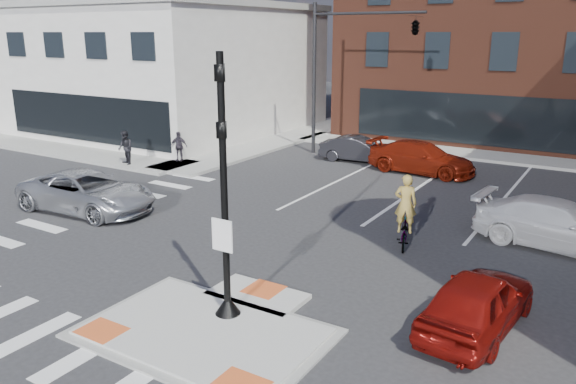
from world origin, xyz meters
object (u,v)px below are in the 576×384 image
Objects in this scene: silver_suv at (87,192)px; red_sedan at (478,301)px; white_pickup at (559,225)px; bg_car_dark at (358,149)px; pedestrian_b at (179,146)px; bg_car_red at (421,158)px; pedestrian_a at (125,148)px; cyclist at (405,222)px.

silver_suv is 14.65m from red_sedan.
red_sedan is at bearing 177.83° from white_pickup.
bg_car_dark is 9.23m from pedestrian_b.
bg_car_red is (-6.82, 7.17, -0.00)m from white_pickup.
pedestrian_a reaches higher than pedestrian_b.
cyclist is at bearing -45.84° from red_sedan.
pedestrian_b is (-11.18, -4.55, 0.16)m from bg_car_red.
bg_car_dark is 0.77× the size of bg_car_red.
cyclist reaches higher than pedestrian_b.
red_sedan is 5.21m from cyclist.
cyclist is (11.36, 2.78, 0.03)m from silver_suv.
pedestrian_a is (-15.55, 3.00, 0.21)m from cyclist.
cyclist is at bearing -80.44° from silver_suv.
red_sedan is 20.07m from pedestrian_a.
pedestrian_a is at bearing 31.69° from silver_suv.
cyclist is (-4.14, -2.38, 0.04)m from white_pickup.
red_sedan is 2.43× the size of pedestrian_a.
cyclist reaches higher than bg_car_red.
bg_car_red is at bearing -107.04° from bg_car_dark.
red_sedan is at bearing -51.32° from pedestrian_b.
silver_suv is at bearing -31.85° from pedestrian_a.
white_pickup is (15.50, 5.16, -0.01)m from silver_suv.
white_pickup is 1.00× the size of bg_car_red.
bg_car_dark is at bearing 58.77° from white_pickup.
pedestrian_a is (-18.77, 7.09, 0.29)m from red_sedan.
white_pickup is 13.05m from bg_car_dark.
pedestrian_b is at bearing 118.65° from bg_car_dark.
bg_car_dark is 3.66m from bg_car_red.
red_sedan is 14.87m from bg_car_red.
bg_car_red is 12.07m from pedestrian_b.
pedestrian_b is at bearing 87.57° from white_pickup.
white_pickup is at bearing 20.46° from pedestrian_a.
cyclist reaches higher than bg_car_dark.
white_pickup is 3.38× the size of pedestrian_b.
cyclist is at bearing 125.78° from white_pickup.
white_pickup is 19.69m from pedestrian_a.
pedestrian_a is at bearing 121.73° from bg_car_red.
pedestrian_a reaches higher than red_sedan.
white_pickup is (0.91, 6.48, 0.04)m from red_sedan.
silver_suv is 3.58× the size of pedestrian_b.
pedestrian_a is 2.62m from pedestrian_b.
white_pickup is at bearing -168.17° from cyclist.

